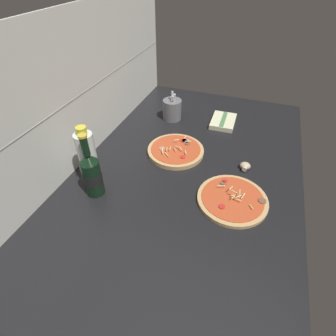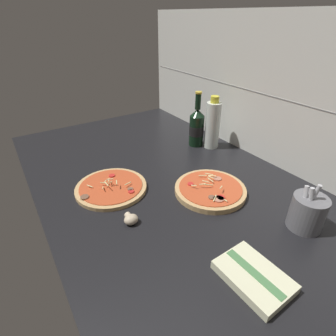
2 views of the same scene
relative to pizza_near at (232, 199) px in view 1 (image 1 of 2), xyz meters
The scene contains 9 objects.
counter_slab 21.67cm from the pizza_near, 67.31° to the left, with size 160.00×90.00×2.50cm.
tile_backsplash 71.11cm from the pizza_near, 82.75° to the left, with size 160.00×1.13×60.00cm.
pizza_near is the anchor object (origin of this frame).
pizza_far 35.94cm from the pizza_near, 53.95° to the left, with size 25.41×25.41×4.45cm.
beer_bottle 52.01cm from the pizza_near, 104.74° to the left, with size 6.95×6.95×25.82cm.
oil_bottle 55.86cm from the pizza_near, 97.72° to the left, with size 6.76×6.76×24.44cm.
mushroom_left 20.14cm from the pizza_near, ahead, with size 4.63×4.41×3.09cm.
utensil_crock 64.61cm from the pizza_near, 39.27° to the left, with size 9.86×9.86×15.39cm.
dish_towel 55.97cm from the pizza_near, 14.19° to the left, with size 17.28×12.38×2.56cm.
Camera 1 is at (-78.37, -20.12, 74.05)cm, focal length 28.00 mm.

